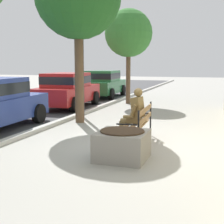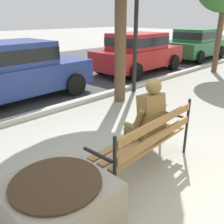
# 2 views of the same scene
# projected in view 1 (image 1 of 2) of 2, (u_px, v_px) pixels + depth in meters

# --- Properties ---
(ground_plane) EXTENTS (80.00, 80.00, 0.00)m
(ground_plane) POSITION_uv_depth(u_px,v_px,m) (127.00, 144.00, 8.08)
(ground_plane) COLOR #9E9B93
(curb_stone) EXTENTS (60.00, 0.20, 0.12)m
(curb_stone) POSITION_uv_depth(u_px,v_px,m) (26.00, 134.00, 8.97)
(curb_stone) COLOR #B2AFA8
(curb_stone) RESTS_ON ground
(park_bench) EXTENTS (1.82, 0.61, 0.95)m
(park_bench) POSITION_uv_depth(u_px,v_px,m) (139.00, 121.00, 8.16)
(park_bench) COLOR olive
(park_bench) RESTS_ON ground
(bronze_statue_seated) EXTENTS (0.71, 0.78, 1.37)m
(bronze_statue_seated) POSITION_uv_depth(u_px,v_px,m) (133.00, 115.00, 8.38)
(bronze_statue_seated) COLOR brown
(bronze_statue_seated) RESTS_ON ground
(concrete_planter) EXTENTS (1.02, 1.02, 0.62)m
(concrete_planter) POSITION_uv_depth(u_px,v_px,m) (122.00, 145.00, 6.76)
(concrete_planter) COLOR gray
(concrete_planter) RESTS_ON ground
(street_tree_far_corner) EXTENTS (2.31, 2.31, 4.59)m
(street_tree_far_corner) POSITION_uv_depth(u_px,v_px,m) (129.00, 33.00, 15.65)
(street_tree_far_corner) COLOR brown
(street_tree_far_corner) RESTS_ON ground
(parked_car_red) EXTENTS (4.17, 2.06, 1.56)m
(parked_car_red) POSITION_uv_depth(u_px,v_px,m) (67.00, 89.00, 14.60)
(parked_car_red) COLOR #B21E1E
(parked_car_red) RESTS_ON ground
(parked_car_green) EXTENTS (4.17, 2.06, 1.56)m
(parked_car_green) POSITION_uv_depth(u_px,v_px,m) (103.00, 83.00, 19.13)
(parked_car_green) COLOR #236638
(parked_car_green) RESTS_ON ground
(lamp_post) EXTENTS (0.32, 0.32, 3.90)m
(lamp_post) POSITION_uv_depth(u_px,v_px,m) (82.00, 47.00, 11.65)
(lamp_post) COLOR black
(lamp_post) RESTS_ON ground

